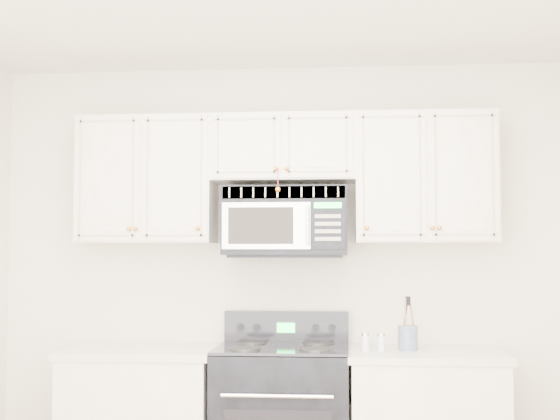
# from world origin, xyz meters

# --- Properties ---
(room) EXTENTS (3.51, 3.51, 2.61)m
(room) POSITION_xyz_m (0.00, 0.00, 1.30)
(room) COLOR #8B6047
(room) RESTS_ON ground
(upper_cabinets) EXTENTS (2.44, 0.37, 0.75)m
(upper_cabinets) POSITION_xyz_m (-0.00, 1.58, 1.93)
(upper_cabinets) COLOR white
(upper_cabinets) RESTS_ON ground
(microwave) EXTENTS (0.72, 0.41, 0.40)m
(microwave) POSITION_xyz_m (0.01, 1.57, 1.65)
(microwave) COLOR black
(microwave) RESTS_ON ground
(utensil_crock) EXTENTS (0.11, 0.11, 0.29)m
(utensil_crock) POSITION_xyz_m (0.70, 1.44, 0.99)
(utensil_crock) COLOR slate
(utensil_crock) RESTS_ON base_cabinet_right
(shaker_salt) EXTENTS (0.04, 0.04, 0.10)m
(shaker_salt) POSITION_xyz_m (0.47, 1.38, 0.97)
(shaker_salt) COLOR silver
(shaker_salt) RESTS_ON base_cabinet_right
(shaker_pepper) EXTENTS (0.04, 0.04, 0.10)m
(shaker_pepper) POSITION_xyz_m (0.55, 1.37, 0.97)
(shaker_pepper) COLOR silver
(shaker_pepper) RESTS_ON base_cabinet_right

